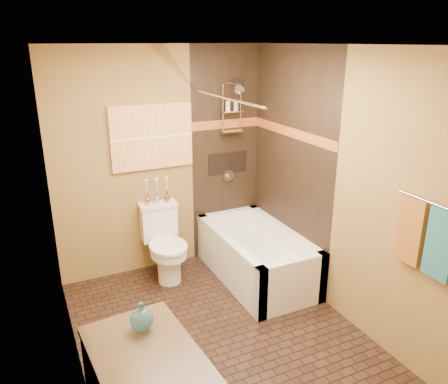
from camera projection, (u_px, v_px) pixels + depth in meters
floor at (220, 334)px, 3.97m from camera, size 3.00×3.00×0.00m
wall_left at (65, 233)px, 3.07m from camera, size 0.02×3.00×2.50m
wall_right at (336, 186)px, 4.05m from camera, size 0.02×3.00×2.50m
wall_back at (162, 162)px, 4.84m from camera, size 2.40×0.02×2.50m
wall_front at (340, 299)px, 2.28m from camera, size 2.40×0.02×2.50m
ceiling at (219, 45)px, 3.15m from camera, size 3.00×3.00×0.00m
alcove_tile_back at (226, 155)px, 5.14m from camera, size 0.85×0.01×2.50m
alcove_tile_right at (290, 166)px, 4.68m from camera, size 0.01×1.50×2.50m
mosaic_band_back at (226, 124)px, 5.01m from camera, size 0.85×0.01×0.10m
mosaic_band_right at (291, 132)px, 4.56m from camera, size 0.01×1.50×0.10m
alcove_niche at (228, 163)px, 5.18m from camera, size 0.50×0.01×0.25m
shower_fixtures at (232, 121)px, 4.92m from camera, size 0.24×0.33×1.16m
curtain_rod at (224, 98)px, 4.11m from camera, size 0.03×1.55×0.03m
towel_bar at (430, 203)px, 3.07m from camera, size 0.02×0.55×0.02m
towel_teal at (441, 245)px, 3.05m from camera, size 0.05×0.22×0.52m
towel_rust at (411, 231)px, 3.27m from camera, size 0.05×0.22×0.52m
sunset_painting at (152, 137)px, 4.67m from camera, size 0.90×0.04×0.70m
vanity_mirror at (86, 262)px, 2.14m from camera, size 0.01×1.00×0.90m
bathtub at (256, 259)px, 4.86m from camera, size 0.80×1.50×0.55m
toilet at (165, 243)px, 4.82m from camera, size 0.42×0.62×0.82m
teal_bottle at (142, 317)px, 2.67m from camera, size 0.19×0.19×0.23m
bud_vases at (157, 190)px, 4.79m from camera, size 0.29×0.06×0.28m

